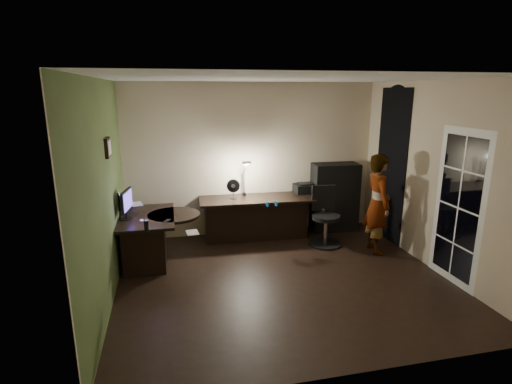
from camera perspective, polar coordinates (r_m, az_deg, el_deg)
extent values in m
cube|color=black|center=(5.72, 3.85, -12.31)|extent=(4.50, 4.00, 0.01)
cube|color=silver|center=(5.12, 4.38, 15.95)|extent=(4.50, 4.00, 0.01)
cube|color=#C7B394|center=(7.16, -0.50, 4.63)|extent=(4.50, 0.01, 2.70)
cube|color=#C7B394|center=(3.47, 13.67, -6.50)|extent=(4.50, 0.01, 2.70)
cube|color=#C7B394|center=(5.10, -20.96, -0.33)|extent=(0.01, 4.00, 2.70)
cube|color=#C7B394|center=(6.28, 24.25, 1.96)|extent=(0.01, 4.00, 2.70)
cube|color=#4A602E|center=(5.10, -20.79, -0.32)|extent=(0.00, 4.00, 2.70)
cube|color=black|center=(7.21, 18.73, 3.53)|extent=(0.01, 0.90, 2.60)
cube|color=white|center=(5.91, 26.94, -2.03)|extent=(0.02, 0.92, 2.10)
cube|color=black|center=(5.44, -20.42, 5.97)|extent=(0.04, 0.30, 0.25)
cube|color=black|center=(6.30, -15.08, -6.50)|extent=(0.80, 1.28, 0.74)
cube|color=black|center=(7.04, 0.07, -3.76)|extent=(2.00, 0.77, 0.74)
cube|color=black|center=(7.57, 11.15, -0.70)|extent=(0.86, 0.46, 1.26)
cube|color=silver|center=(6.45, -17.61, -2.30)|extent=(0.27, 0.23, 0.11)
cube|color=silver|center=(6.40, -17.48, -0.78)|extent=(0.41, 0.39, 0.24)
cube|color=black|center=(6.08, -18.11, -2.30)|extent=(0.18, 0.49, 0.32)
ellipsoid|color=silver|center=(5.96, -16.05, -3.91)|extent=(0.08, 0.10, 0.03)
cube|color=black|center=(5.89, -12.58, -4.02)|extent=(0.11, 0.15, 0.01)
cube|color=black|center=(6.39, -15.65, -2.78)|extent=(0.08, 0.11, 0.01)
cylinder|color=black|center=(5.50, -15.39, -4.71)|extent=(0.07, 0.07, 0.16)
cube|color=silver|center=(5.35, -9.09, -5.74)|extent=(0.17, 0.22, 0.01)
cube|color=black|center=(6.86, -3.26, 0.42)|extent=(0.25, 0.18, 0.35)
cube|color=navy|center=(6.45, 2.31, -1.65)|extent=(0.20, 0.13, 0.09)
cube|color=black|center=(7.33, 7.08, 0.57)|extent=(0.41, 0.32, 0.18)
cube|color=black|center=(7.00, -1.74, 2.24)|extent=(0.24, 0.35, 0.71)
cube|color=black|center=(6.80, 9.98, -3.54)|extent=(0.62, 0.62, 0.99)
imported|color=#D8A88C|center=(6.64, 16.98, -1.62)|extent=(0.42, 0.60, 1.61)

